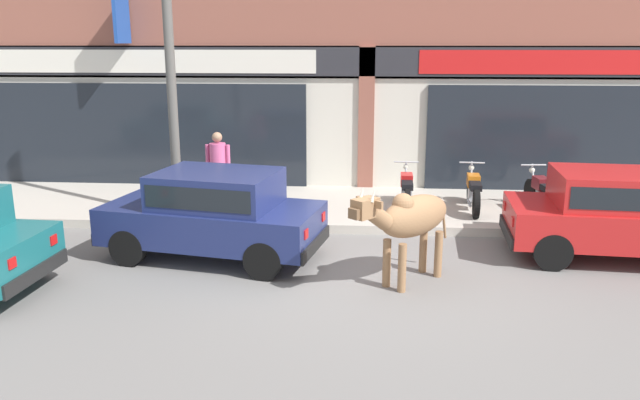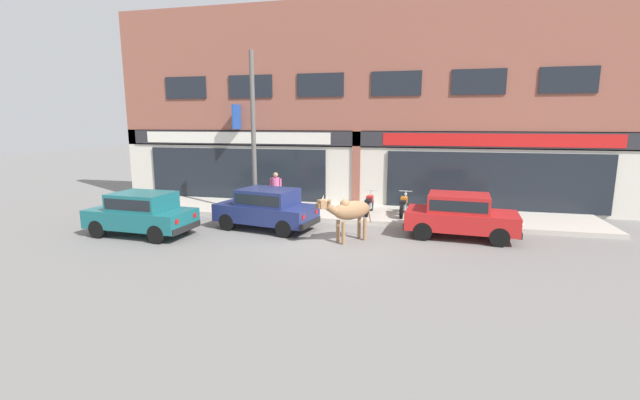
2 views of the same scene
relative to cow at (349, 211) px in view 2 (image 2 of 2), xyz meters
The scene contains 12 objects.
ground_plane 1.22m from the cow, 166.96° to the left, with size 90.00×90.00×0.00m, color slate.
sidewalk 4.14m from the cow, 99.52° to the left, with size 19.00×3.25×0.17m, color #B7AFA3.
shop_building 6.73m from the cow, 96.52° to the left, with size 23.00×1.40×8.93m.
cow is the anchor object (origin of this frame).
car_0 6.97m from the cow, behind, with size 3.69×1.80×1.46m.
car_1 3.71m from the cow, 21.29° to the left, with size 3.71×1.88×1.46m.
car_3 3.26m from the cow, 163.86° to the left, with size 3.81×2.25×1.46m.
motorcycle_0 3.68m from the cow, 87.24° to the left, with size 0.52×1.81×0.88m.
motorcycle_1 4.01m from the cow, 67.50° to the left, with size 0.52×1.81×0.88m.
motorcycle_2 4.55m from the cow, 50.91° to the left, with size 0.52×1.81×0.88m.
pedestrian 4.81m from the cow, 138.20° to the left, with size 0.50×0.32×1.60m.
utility_pole 5.53m from the cow, 148.11° to the left, with size 0.18×0.18×6.27m, color #595651.
Camera 2 is at (2.88, -13.22, 3.78)m, focal length 24.00 mm.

